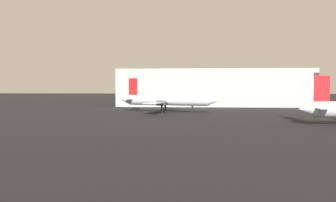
% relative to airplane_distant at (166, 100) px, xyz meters
% --- Properties ---
extents(airplane_distant, '(27.75, 22.65, 9.38)m').
position_rel_airplane_distant_xyz_m(airplane_distant, '(0.00, 0.00, 0.00)').
color(airplane_distant, silver).
rests_on(airplane_distant, ground_plane).
extents(terminal_building, '(67.87, 27.66, 13.12)m').
position_rel_airplane_distant_xyz_m(terminal_building, '(14.50, 37.01, 3.23)').
color(terminal_building, '#B7B7B2').
rests_on(terminal_building, ground_plane).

